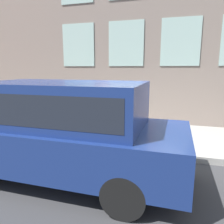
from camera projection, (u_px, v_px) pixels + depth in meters
ground_plane at (135, 156)px, 5.60m from camera, size 80.00×80.00×0.00m
sidewalk at (144, 136)px, 7.01m from camera, size 3.04×60.00×0.17m
building_facade at (154, 18)px, 7.81m from camera, size 0.33×40.00×8.00m
fire_hydrant at (123, 128)px, 6.27m from camera, size 0.34×0.45×0.74m
person at (102, 108)px, 6.40m from camera, size 0.37×0.24×1.52m
parked_truck_navy_near at (61, 125)px, 4.33m from camera, size 1.96×5.01×1.96m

